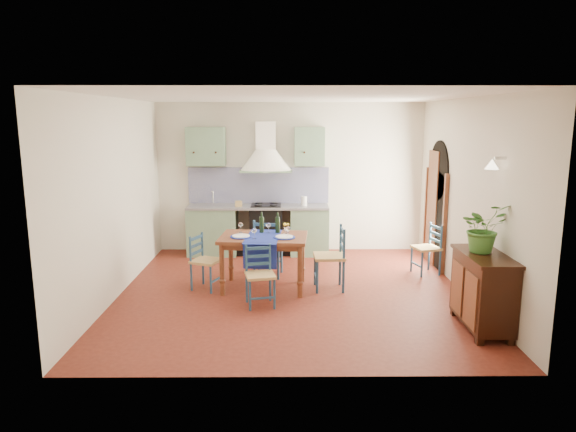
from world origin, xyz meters
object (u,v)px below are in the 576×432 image
Objects in this scene: chair_near at (260,275)px; sideboard at (483,289)px; dining_table at (264,242)px; potted_plant at (483,228)px.

chair_near is 0.78× the size of sideboard.
dining_table is 1.62× the size of chair_near.
potted_plant reaches higher than chair_near.
potted_plant reaches higher than sideboard.
chair_near is at bearing 162.98° from sideboard.
chair_near is 1.38× the size of potted_plant.
potted_plant is (2.67, -1.41, 0.52)m from dining_table.
potted_plant reaches higher than dining_table.
potted_plant is at bearing -27.85° from dining_table.
sideboard is (2.71, -0.83, 0.09)m from chair_near.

